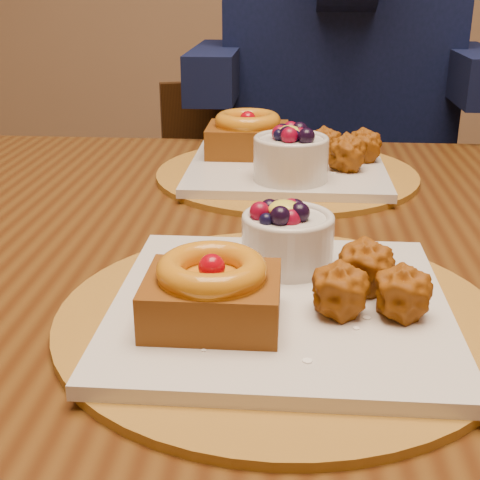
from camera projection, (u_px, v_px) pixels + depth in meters
The scene contains 4 objects.
dining_table at pixel (282, 289), 0.80m from camera, with size 1.60×0.90×0.76m.
place_setting_near at pixel (277, 293), 0.57m from camera, with size 0.38×0.38×0.08m.
place_setting_far at pixel (284, 158), 0.96m from camera, with size 0.38×0.38×0.09m.
chair_far at pixel (254, 242), 1.57m from camera, with size 0.49×0.49×0.80m.
Camera 1 is at (-0.03, -0.73, 1.03)m, focal length 50.00 mm.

